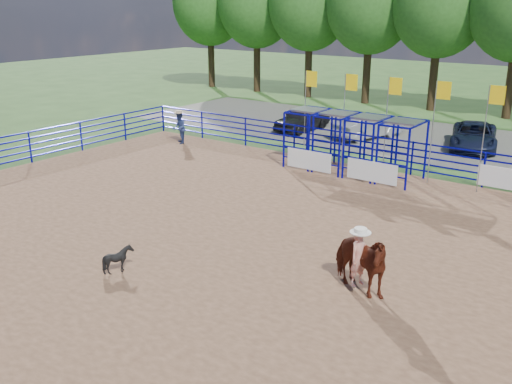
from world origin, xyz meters
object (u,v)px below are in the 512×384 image
(horse_and_rider, at_px, (359,258))
(car_a, at_px, (302,118))
(spectator_cowboy, at_px, (179,127))
(car_b, at_px, (367,126))
(calf, at_px, (118,259))
(car_c, at_px, (474,136))

(horse_and_rider, height_order, car_a, horse_and_rider)
(spectator_cowboy, bearing_deg, car_b, 43.76)
(spectator_cowboy, xyz_separation_m, car_a, (3.41, 6.71, -0.18))
(car_a, distance_m, car_b, 4.00)
(horse_and_rider, xyz_separation_m, car_b, (-7.64, 16.31, -0.25))
(horse_and_rider, distance_m, calf, 6.51)
(horse_and_rider, xyz_separation_m, car_a, (-11.62, 15.94, -0.24))
(car_b, xyz_separation_m, car_c, (5.42, 1.06, -0.04))
(calf, relative_size, car_b, 0.18)
(horse_and_rider, distance_m, spectator_cowboy, 17.63)
(car_a, relative_size, car_b, 0.98)
(car_a, height_order, car_b, car_a)
(spectator_cowboy, distance_m, car_a, 7.53)
(horse_and_rider, distance_m, car_c, 17.50)
(calf, bearing_deg, spectator_cowboy, 15.24)
(spectator_cowboy, height_order, car_a, spectator_cowboy)
(horse_and_rider, distance_m, car_b, 18.01)
(car_a, bearing_deg, car_b, 7.70)
(car_b, bearing_deg, horse_and_rider, 133.22)
(calf, distance_m, spectator_cowboy, 15.23)
(calf, relative_size, car_a, 0.19)
(calf, height_order, car_b, car_b)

